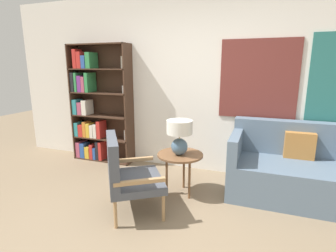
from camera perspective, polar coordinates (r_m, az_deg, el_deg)
The scene contains 7 objects.
ground_plane at distance 2.73m, azimuth -8.80°, elevation -23.74°, with size 14.00×14.00×0.00m, color #847056.
wall_back at distance 4.06m, azimuth 5.38°, elevation 9.15°, with size 6.40×0.08×2.70m.
bookshelf at distance 4.67m, azimuth -15.70°, elevation 3.69°, with size 1.07×0.30×1.97m.
armchair at distance 2.98m, azimuth -9.40°, elevation -9.59°, with size 0.87×0.89×0.88m.
couch at distance 3.71m, azimuth 26.49°, elevation -8.69°, with size 1.66×0.91×0.91m.
side_table at distance 3.33m, azimuth 2.66°, elevation -6.90°, with size 0.58×0.58×0.54m.
table_lamp at distance 3.21m, azimuth 2.52°, elevation -1.72°, with size 0.32×0.32×0.44m.
Camera 1 is at (1.10, -1.89, 1.62)m, focal length 28.00 mm.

